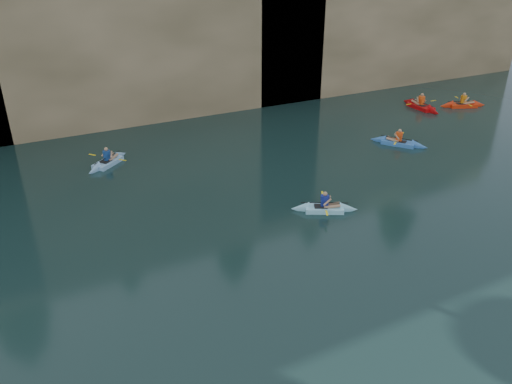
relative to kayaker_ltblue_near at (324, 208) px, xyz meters
name	(u,v)px	position (x,y,z in m)	size (l,w,h in m)	color
ground	(339,338)	(-4.04, -6.58, -0.14)	(160.00, 160.00, 0.00)	black
cliff	(93,12)	(-4.04, 23.42, 5.86)	(70.00, 16.00, 12.00)	#CCBB7D
cliff_slab_center	(152,28)	(-2.04, 16.02, 5.56)	(24.00, 2.40, 11.40)	tan
cliff_slab_east	(399,21)	(17.96, 16.02, 4.78)	(26.00, 2.40, 9.84)	tan
sea_cave_center	(63,108)	(-8.04, 15.37, 1.46)	(3.50, 1.00, 3.20)	black
sea_cave_east	(270,73)	(5.96, 15.37, 2.11)	(5.00, 1.00, 4.50)	black
kayaker_ltblue_near	(324,208)	(0.00, 0.00, 0.00)	(2.81, 1.98, 1.12)	#98E3FF
kayaker_red_far	(421,106)	(14.71, 9.45, 0.02)	(2.61, 3.67, 1.34)	red
kayaker_ltblue_mid	(108,162)	(-6.95, 9.42, 0.01)	(2.81, 2.51, 1.17)	#8EC1EE
kayaker_blue_east	(398,142)	(8.33, 4.64, 0.00)	(2.44, 3.07, 1.16)	#3A76C8
kayaker_extra_east	(463,105)	(17.61, 8.36, 0.02)	(3.35, 2.32, 1.26)	red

